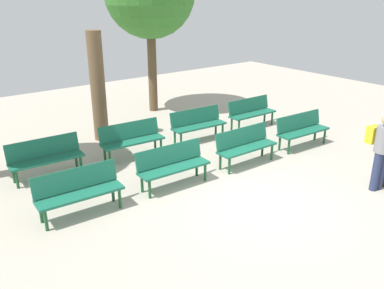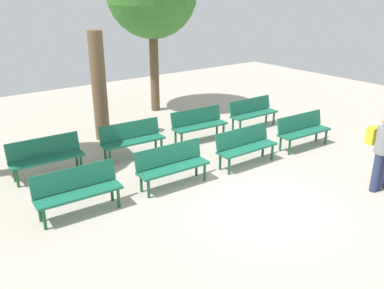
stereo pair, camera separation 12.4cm
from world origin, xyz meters
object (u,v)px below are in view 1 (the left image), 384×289
object	(u,v)px
bench_r0_c3	(301,128)
bench_r1_c3	(251,111)
bench_r1_c2	(198,123)
bench_r1_c1	(132,138)
bench_r0_c1	(172,164)
bench_r1_c0	(46,156)
tree_0	(98,87)
visitor_with_backpack	(381,147)
bench_r0_c0	(79,189)
bench_r0_c2	(245,144)

from	to	relation	value
bench_r0_c3	bench_r1_c3	bearing A→B (deg)	90.37
bench_r1_c2	bench_r1_c1	bearing A→B (deg)	-177.70
bench_r0_c1	bench_r1_c0	world-z (taller)	same
bench_r1_c0	bench_r1_c1	distance (m)	2.10
tree_0	visitor_with_backpack	distance (m)	7.15
bench_r0_c0	bench_r0_c2	distance (m)	4.11
bench_r0_c2	bench_r1_c3	xyz separation A→B (m)	(2.13, 1.90, 0.00)
bench_r0_c1	bench_r1_c0	xyz separation A→B (m)	(-1.99, 2.08, 0.00)
bench_r0_c0	bench_r0_c3	xyz separation A→B (m)	(6.13, -0.30, 0.00)
bench_r1_c1	visitor_with_backpack	world-z (taller)	visitor_with_backpack
bench_r1_c2	bench_r0_c3	bearing A→B (deg)	-43.35
bench_r1_c2	bench_r1_c3	xyz separation A→B (m)	(2.01, -0.09, 0.00)
bench_r0_c2	bench_r1_c0	xyz separation A→B (m)	(-4.03, 2.21, 0.00)
bench_r0_c1	bench_r1_c1	xyz separation A→B (m)	(0.11, 1.92, 0.00)
bench_r0_c0	bench_r1_c2	world-z (taller)	same
bench_r1_c0	visitor_with_backpack	world-z (taller)	visitor_with_backpack
bench_r1_c0	bench_r1_c2	size ratio (longest dim) A/B	1.00
bench_r0_c3	bench_r1_c3	size ratio (longest dim) A/B	1.01
visitor_with_backpack	bench_r0_c3	bearing A→B (deg)	-99.24
bench_r0_c1	bench_r0_c3	distance (m)	4.08
bench_r0_c3	bench_r1_c1	size ratio (longest dim) A/B	1.00
bench_r0_c3	bench_r1_c2	bearing A→B (deg)	136.12
bench_r0_c3	bench_r1_c2	size ratio (longest dim) A/B	1.00
bench_r0_c1	visitor_with_backpack	distance (m)	4.32
tree_0	bench_r0_c0	bearing A→B (deg)	-121.43
bench_r0_c2	tree_0	bearing A→B (deg)	118.90
bench_r0_c1	bench_r1_c3	bearing A→B (deg)	25.58
bench_r1_c2	visitor_with_backpack	distance (m)	4.78
bench_r0_c0	visitor_with_backpack	size ratio (longest dim) A/B	0.98
tree_0	bench_r1_c2	bearing A→B (deg)	-39.77
bench_r0_c0	bench_r1_c0	world-z (taller)	same
bench_r0_c0	bench_r1_c0	xyz separation A→B (m)	(0.07, 1.99, 0.00)
bench_r0_c0	bench_r0_c2	bearing A→B (deg)	0.24
bench_r0_c3	bench_r1_c1	bearing A→B (deg)	155.26
bench_r1_c1	tree_0	distance (m)	1.95
bench_r0_c2	bench_r1_c0	bearing A→B (deg)	152.45
bench_r0_c3	bench_r0_c1	bearing A→B (deg)	-179.36
tree_0	visitor_with_backpack	bearing A→B (deg)	-63.20
bench_r1_c1	bench_r1_c3	bearing A→B (deg)	2.13
bench_r0_c3	bench_r1_c3	xyz separation A→B (m)	(0.11, 1.97, 0.00)
bench_r1_c0	tree_0	distance (m)	2.75
bench_r0_c0	bench_r1_c0	distance (m)	1.99
bench_r0_c3	bench_r1_c3	distance (m)	1.98
visitor_with_backpack	bench_r0_c2	bearing A→B (deg)	-57.01
bench_r0_c0	bench_r0_c3	size ratio (longest dim) A/B	1.00
bench_r1_c2	bench_r1_c3	world-z (taller)	same
bench_r0_c1	tree_0	bearing A→B (deg)	91.27
bench_r1_c1	bench_r1_c3	distance (m)	4.07
bench_r1_c1	bench_r1_c3	world-z (taller)	same
bench_r0_c1	bench_r1_c1	size ratio (longest dim) A/B	0.99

